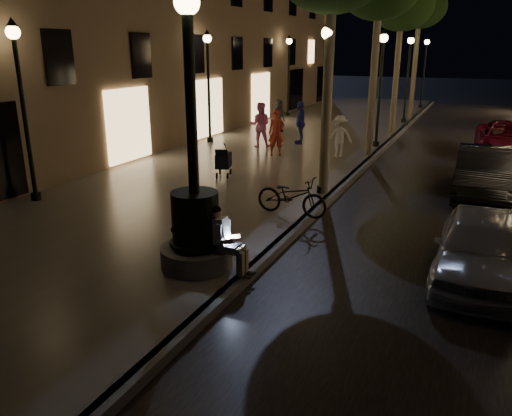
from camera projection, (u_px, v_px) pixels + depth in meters
The scene contains 25 objects.
ground at pixel (378, 155), 20.75m from camera, with size 120.00×120.00×0.00m, color black.
cobble_lane at pixel (455, 162), 19.58m from camera, with size 6.00×45.00×0.02m, color black.
promenade at pixel (288, 146), 22.27m from camera, with size 8.00×45.00×0.20m, color slate.
curb_strip at pixel (378, 153), 20.72m from camera, with size 0.25×45.00×0.20m, color #59595B.
fountain_lamppost at pixel (195, 217), 9.47m from camera, with size 1.40×1.40×5.21m.
seated_man_laptop at pixel (224, 237), 9.33m from camera, with size 0.93×0.31×1.30m.
tree_third at pixel (402, 6), 23.33m from camera, with size 3.00×3.00×7.20m.
tree_far at pixel (420, 8), 28.42m from camera, with size 3.00×3.00×7.50m.
lamp_curb_a at pixel (326, 87), 13.79m from camera, with size 0.36×0.36×4.81m.
lamp_curb_b at pixel (381, 74), 20.74m from camera, with size 0.36×0.36×4.81m.
lamp_curb_c at pixel (408, 67), 27.69m from camera, with size 0.36×0.36×4.81m.
lamp_curb_d at pixel (425, 63), 34.64m from camera, with size 0.36×0.36×4.81m.
lamp_left_a at pixel (21, 89), 13.08m from camera, with size 0.36×0.36×4.81m.
lamp_left_b at pixel (208, 73), 21.77m from camera, with size 0.36×0.36×4.81m.
lamp_left_c at pixel (289, 66), 30.45m from camera, with size 0.36×0.36×4.81m.
stroller at pixel (223, 161), 16.36m from camera, with size 0.66×1.07×1.08m.
car_front at pixel (479, 247), 9.48m from camera, with size 1.55×3.85×1.31m, color #B7BABF.
car_second at pixel (483, 173), 14.83m from camera, with size 1.53×4.39×1.45m, color black.
car_third at pixel (509, 141), 19.88m from camera, with size 2.43×5.26×1.46m, color maroon.
pedestrian_red at pixel (276, 133), 19.50m from camera, with size 0.65×0.43×1.79m, color #C13926.
pedestrian_pink at pixel (260, 125), 21.21m from camera, with size 0.92×0.72×1.89m, color pink.
pedestrian_white at pixel (339, 136), 19.31m from camera, with size 1.04×0.60×1.61m, color white.
pedestrian_blue at pixel (300, 123), 21.92m from camera, with size 1.09×0.46×1.87m, color navy.
pedestrian_dark at pixel (278, 116), 25.17m from camera, with size 0.79×0.51×1.62m, color #303135.
bicycle at pixel (292, 196), 12.61m from camera, with size 0.66×1.90×1.00m, color black.
Camera 1 is at (3.72, -5.71, 4.27)m, focal length 35.00 mm.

